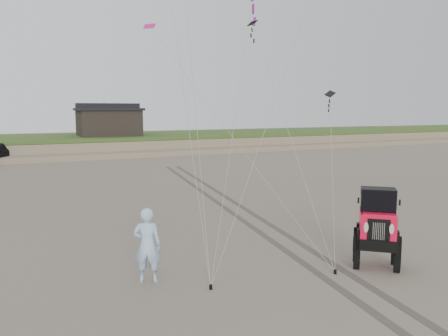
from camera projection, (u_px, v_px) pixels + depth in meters
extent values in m
plane|color=#6B6054|center=(300.00, 273.00, 11.93)|extent=(160.00, 160.00, 0.00)
cube|color=#7A6B54|center=(88.00, 145.00, 45.83)|extent=(160.00, 12.00, 1.40)
cube|color=#2D4719|center=(88.00, 137.00, 45.72)|extent=(160.00, 12.00, 0.35)
cube|color=#7A6B54|center=(99.00, 155.00, 40.08)|extent=(160.00, 3.50, 0.50)
cube|color=black|center=(109.00, 123.00, 45.48)|extent=(6.00, 5.00, 2.60)
cube|color=black|center=(108.00, 109.00, 45.29)|extent=(6.40, 5.40, 0.25)
cube|color=black|center=(108.00, 106.00, 45.24)|extent=(6.40, 1.20, 0.50)
imported|color=#94AAE5|center=(147.00, 245.00, 11.24)|extent=(0.85, 0.73, 1.97)
cube|color=black|center=(253.00, 23.00, 16.59)|extent=(0.49, 0.47, 0.27)
cube|color=black|center=(330.00, 94.00, 15.46)|extent=(0.26, 0.46, 0.28)
cube|color=#CE1973|center=(150.00, 26.00, 18.56)|extent=(0.54, 0.50, 0.26)
cylinder|color=black|center=(211.00, 287.00, 10.88)|extent=(0.08, 0.08, 0.12)
cylinder|color=black|center=(335.00, 272.00, 11.89)|extent=(0.08, 0.08, 0.12)
cube|color=#4C443D|center=(226.00, 208.00, 19.77)|extent=(4.42, 29.74, 0.01)
cube|color=#4C443D|center=(241.00, 207.00, 20.11)|extent=(4.42, 29.74, 0.01)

